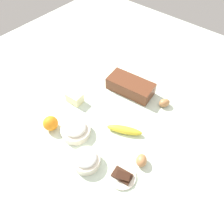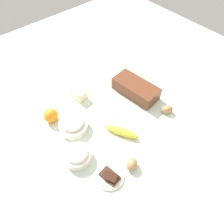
# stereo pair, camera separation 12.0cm
# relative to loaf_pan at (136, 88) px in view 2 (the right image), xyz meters

# --- Properties ---
(ground_plane) EXTENTS (2.40, 2.40, 0.02)m
(ground_plane) POSITION_rel_loaf_pan_xyz_m (0.04, -0.23, -0.05)
(ground_plane) COLOR silver
(loaf_pan) EXTENTS (0.29, 0.16, 0.08)m
(loaf_pan) POSITION_rel_loaf_pan_xyz_m (0.00, 0.00, 0.00)
(loaf_pan) COLOR brown
(loaf_pan) RESTS_ON ground_plane
(flour_bowl) EXTENTS (0.16, 0.16, 0.07)m
(flour_bowl) POSITION_rel_loaf_pan_xyz_m (-0.03, -0.44, -0.01)
(flour_bowl) COLOR silver
(flour_bowl) RESTS_ON ground_plane
(sugar_bowl) EXTENTS (0.14, 0.14, 0.07)m
(sugar_bowl) POSITION_rel_loaf_pan_xyz_m (0.13, -0.52, -0.01)
(sugar_bowl) COLOR silver
(sugar_bowl) RESTS_ON ground_plane
(banana) EXTENTS (0.19, 0.12, 0.04)m
(banana) POSITION_rel_loaf_pan_xyz_m (0.16, -0.27, -0.02)
(banana) COLOR yellow
(banana) RESTS_ON ground_plane
(orange_fruit) EXTENTS (0.08, 0.08, 0.08)m
(orange_fruit) POSITION_rel_loaf_pan_xyz_m (-0.16, -0.49, -0.00)
(orange_fruit) COLOR orange
(orange_fruit) RESTS_ON ground_plane
(butter_block) EXTENTS (0.09, 0.07, 0.06)m
(butter_block) POSITION_rel_loaf_pan_xyz_m (-0.20, -0.28, -0.01)
(butter_block) COLOR #F4EDB2
(butter_block) RESTS_ON ground_plane
(egg_near_butter) EXTENTS (0.07, 0.08, 0.05)m
(egg_near_butter) POSITION_rel_loaf_pan_xyz_m (0.22, 0.03, -0.02)
(egg_near_butter) COLOR #AF7647
(egg_near_butter) RESTS_ON ground_plane
(egg_beside_bowl) EXTENTS (0.08, 0.08, 0.05)m
(egg_beside_bowl) POSITION_rel_loaf_pan_xyz_m (0.33, -0.36, -0.02)
(egg_beside_bowl) COLOR #B27849
(egg_beside_bowl) RESTS_ON ground_plane
(chocolate_plate) EXTENTS (0.13, 0.13, 0.03)m
(chocolate_plate) POSITION_rel_loaf_pan_xyz_m (0.31, -0.47, -0.03)
(chocolate_plate) COLOR silver
(chocolate_plate) RESTS_ON ground_plane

